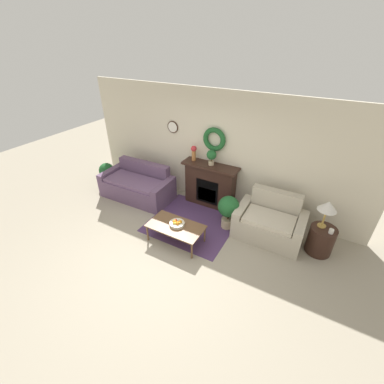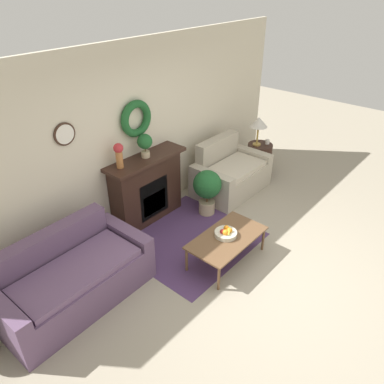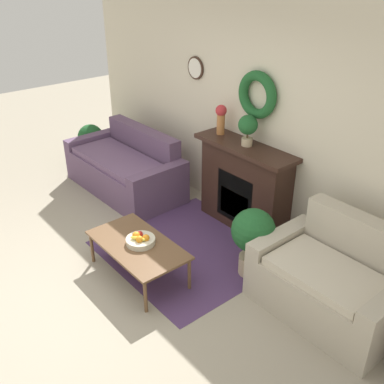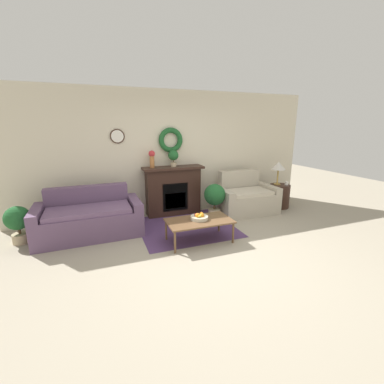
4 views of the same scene
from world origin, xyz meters
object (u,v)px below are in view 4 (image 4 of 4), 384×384
object	(u,v)px
couch_left	(90,218)
loveseat_right	(245,198)
fruit_bowl	(199,217)
side_table_by_loveseat	(279,196)
potted_plant_on_mantel	(173,156)
potted_plant_floor_by_loveseat	(215,197)
fireplace	(173,190)
table_lamp	(279,166)
mug	(286,183)
coffee_table	(199,222)
vase_on_mantel_left	(152,158)
potted_plant_floor_by_couch	(18,221)

from	to	relation	value
couch_left	loveseat_right	world-z (taller)	loveseat_right
loveseat_right	fruit_bowl	distance (m)	1.90
side_table_by_loveseat	potted_plant_on_mantel	world-z (taller)	potted_plant_on_mantel
fruit_bowl	potted_plant_floor_by_loveseat	size ratio (longest dim) A/B	0.40
fireplace	table_lamp	size ratio (longest dim) A/B	2.42
side_table_by_loveseat	mug	world-z (taller)	mug
coffee_table	fireplace	bearing A→B (deg)	89.93
potted_plant_on_mantel	potted_plant_floor_by_loveseat	size ratio (longest dim) A/B	0.47
side_table_by_loveseat	mug	distance (m)	0.35
couch_left	potted_plant_floor_by_loveseat	bearing A→B (deg)	-2.13
side_table_by_loveseat	potted_plant_floor_by_loveseat	world-z (taller)	potted_plant_floor_by_loveseat
potted_plant_floor_by_loveseat	mug	bearing A→B (deg)	2.40
loveseat_right	side_table_by_loveseat	distance (m)	0.98
vase_on_mantel_left	potted_plant_floor_by_loveseat	size ratio (longest dim) A/B	0.47
table_lamp	potted_plant_floor_by_couch	size ratio (longest dim) A/B	0.84
table_lamp	vase_on_mantel_left	xyz separation A→B (m)	(-2.96, 0.40, 0.29)
potted_plant_on_mantel	fireplace	bearing A→B (deg)	131.77
couch_left	side_table_by_loveseat	xyz separation A→B (m)	(4.33, 0.13, -0.03)
coffee_table	mug	size ratio (longest dim) A/B	13.07
mug	fruit_bowl	bearing A→B (deg)	-159.71
loveseat_right	potted_plant_floor_by_loveseat	world-z (taller)	loveseat_right
potted_plant_on_mantel	potted_plant_floor_by_couch	size ratio (longest dim) A/B	0.55
couch_left	potted_plant_floor_by_couch	xyz separation A→B (m)	(-1.12, 0.06, 0.08)
fireplace	coffee_table	distance (m)	1.56
fireplace	potted_plant_on_mantel	distance (m)	0.76
table_lamp	coffee_table	bearing A→B (deg)	-155.45
fireplace	coffee_table	world-z (taller)	fireplace
couch_left	potted_plant_floor_by_couch	bearing A→B (deg)	175.77
couch_left	potted_plant_on_mantel	xyz separation A→B (m)	(1.77, 0.56, 0.99)
fireplace	potted_plant_floor_by_loveseat	world-z (taller)	fireplace
side_table_by_loveseat	potted_plant_floor_by_couch	size ratio (longest dim) A/B	0.87
loveseat_right	table_lamp	distance (m)	1.15
fruit_bowl	potted_plant_on_mantel	size ratio (longest dim) A/B	0.84
potted_plant_floor_by_loveseat	couch_left	bearing A→B (deg)	179.17
coffee_table	potted_plant_floor_by_couch	bearing A→B (deg)	160.42
vase_on_mantel_left	fruit_bowl	bearing A→B (deg)	-73.05
coffee_table	loveseat_right	bearing A→B (deg)	34.64
loveseat_right	fruit_bowl	world-z (taller)	loveseat_right
fruit_bowl	potted_plant_floor_by_loveseat	xyz separation A→B (m)	(0.72, 0.90, 0.04)
vase_on_mantel_left	potted_plant_floor_by_couch	bearing A→B (deg)	-167.84
fruit_bowl	side_table_by_loveseat	size ratio (longest dim) A/B	0.53
fruit_bowl	potted_plant_floor_by_couch	xyz separation A→B (m)	(-2.90, 1.00, -0.04)
couch_left	potted_plant_on_mantel	bearing A→B (deg)	16.27
potted_plant_floor_by_couch	potted_plant_floor_by_loveseat	distance (m)	3.62
couch_left	fruit_bowl	distance (m)	2.01
potted_plant_floor_by_couch	potted_plant_floor_by_loveseat	bearing A→B (deg)	-1.48
side_table_by_loveseat	couch_left	bearing A→B (deg)	-178.29
table_lamp	mug	size ratio (longest dim) A/B	6.47
vase_on_mantel_left	potted_plant_on_mantel	world-z (taller)	vase_on_mantel_left
mug	table_lamp	bearing A→B (deg)	141.84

